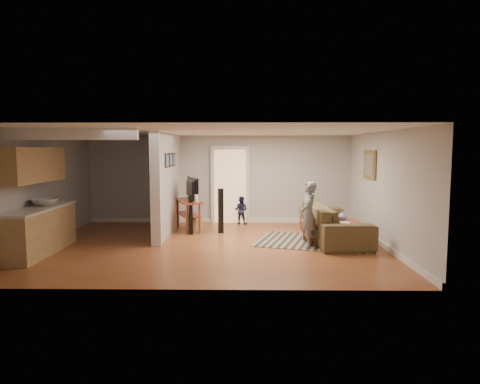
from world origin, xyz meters
The scene contains 11 objects.
ground centered at (0.00, 0.00, 0.00)m, with size 7.50×7.50×0.00m, color brown.
room_shell centered at (-1.07, 0.43, 1.46)m, with size 7.54×6.02×2.52m.
area_rug centered at (2.30, 0.38, 0.01)m, with size 2.47×1.81×0.01m, color black.
sofa centered at (2.82, 0.64, 0.00)m, with size 2.83×1.11×0.83m, color #4F4027.
coffee_table centered at (2.71, 0.23, 0.39)m, with size 1.31×0.80×0.75m.
tv_console centered at (-0.73, 1.77, 0.72)m, with size 0.90×1.35×1.09m.
speaker_left centered at (-0.61, 1.20, 0.49)m, with size 0.10×0.10×0.98m, color black.
speaker_right centered at (0.12, 1.40, 0.57)m, with size 0.11×0.11×1.13m, color black.
toy_basket centered at (-0.60, 1.81, 0.17)m, with size 0.45×0.45×0.41m.
child centered at (2.10, -0.18, 0.00)m, with size 0.52×0.34×1.43m, color gray.
toddler centered at (0.62, 2.70, 0.00)m, with size 0.38×0.30×0.79m, color #1E1F3E.
Camera 1 is at (0.76, -9.26, 2.12)m, focal length 32.00 mm.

